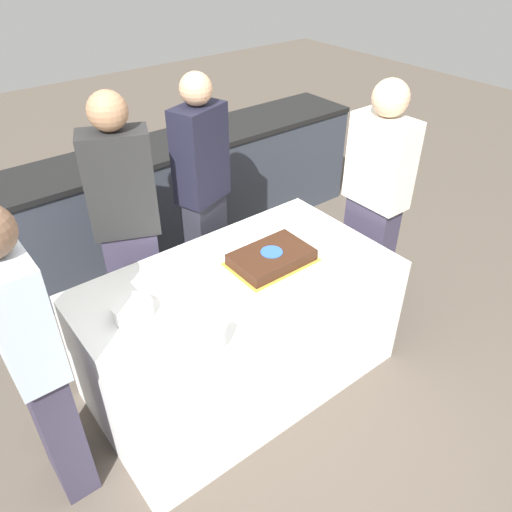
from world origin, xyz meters
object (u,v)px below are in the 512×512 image
Objects in this scene: person_seated_right at (374,203)px; wine_glass at (220,334)px; plate_stack at (133,311)px; person_seated_left at (34,362)px; person_cutting_cake at (203,199)px; person_standing_back at (127,226)px; cake at (271,257)px.

wine_glass is at bearing -75.22° from person_seated_right.
plate_stack is 0.50m from person_seated_left.
person_cutting_cake is 1.05× the size of person_seated_left.
person_standing_back is at bearing 85.23° from wine_glass.
person_standing_back is at bearing -48.14° from person_seated_left.
person_standing_back is (-0.54, -0.00, -0.00)m from person_cutting_cake.
wine_glass is 0.11× the size of person_cutting_cake.
person_cutting_cake is at bearing 37.37° from plate_stack.
person_seated_left is (-1.32, -0.70, -0.05)m from person_cutting_cake.
person_standing_back is (0.79, 0.70, 0.05)m from person_seated_left.
person_seated_left is at bearing 9.51° from person_cutting_cake.
cake is at bearing 32.41° from wine_glass.
person_cutting_cake is (0.00, 0.70, 0.08)m from cake.
plate_stack is 1.04m from person_cutting_cake.
cake is 0.85m from person_seated_right.
plate_stack reaches higher than cake.
person_cutting_cake is 0.54m from person_standing_back.
cake is 0.29× the size of person_standing_back.
person_standing_back reaches higher than wine_glass.
cake is 0.30× the size of person_seated_left.
wine_glass is 0.11× the size of person_standing_back.
person_seated_right is at bearing 14.78° from wine_glass.
person_standing_back is at bearing 127.61° from cake.
person_seated_right is (1.68, -0.07, 0.06)m from plate_stack.
wine_glass is 1.53m from person_seated_right.
person_cutting_cake reaches higher than person_seated_right.
plate_stack is 1.10× the size of wine_glass.
person_seated_right is 1.56m from person_standing_back.
cake is at bearing -90.58° from person_seated_right.
plate_stack is (-0.83, 0.06, 0.01)m from cake.
plate_stack is at bearing 113.44° from wine_glass.
person_seated_left is at bearing -171.68° from plate_stack.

